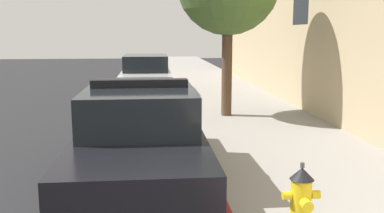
{
  "coord_description": "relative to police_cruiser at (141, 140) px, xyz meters",
  "views": [
    {
      "loc": [
        -0.98,
        -1.15,
        2.38
      ],
      "look_at": [
        -0.22,
        6.71,
        1.0
      ],
      "focal_mm": 39.26,
      "sensor_mm": 36.0,
      "label": 1
    }
  ],
  "objects": [
    {
      "name": "fire_hydrant",
      "position": [
        1.89,
        -1.94,
        -0.23
      ],
      "size": [
        0.44,
        0.4,
        0.76
      ],
      "color": "#4C4C51",
      "rests_on": "sidewalk_pavement"
    },
    {
      "name": "ground_plane",
      "position": [
        -3.12,
        4.75,
        -0.84
      ],
      "size": [
        33.43,
        60.0,
        0.2
      ],
      "primitive_type": "cube",
      "color": "#232326"
    },
    {
      "name": "sidewalk_pavement",
      "position": [
        2.88,
        4.75,
        -0.66
      ],
      "size": [
        3.43,
        60.0,
        0.16
      ],
      "primitive_type": "cube",
      "color": "gray",
      "rests_on": "ground"
    },
    {
      "name": "curb_painted_edge",
      "position": [
        1.13,
        4.75,
        -0.66
      ],
      "size": [
        0.08,
        60.0,
        0.16
      ],
      "primitive_type": "cube",
      "color": "maroon",
      "rests_on": "ground"
    },
    {
      "name": "police_cruiser",
      "position": [
        0.0,
        0.0,
        0.0
      ],
      "size": [
        1.94,
        4.84,
        1.68
      ],
      "color": "black",
      "rests_on": "ground"
    },
    {
      "name": "parked_car_silver_ahead",
      "position": [
        -0.04,
        9.86,
        -0.0
      ],
      "size": [
        1.94,
        4.84,
        1.56
      ],
      "color": "#B2B5BA",
      "rests_on": "ground"
    }
  ]
}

